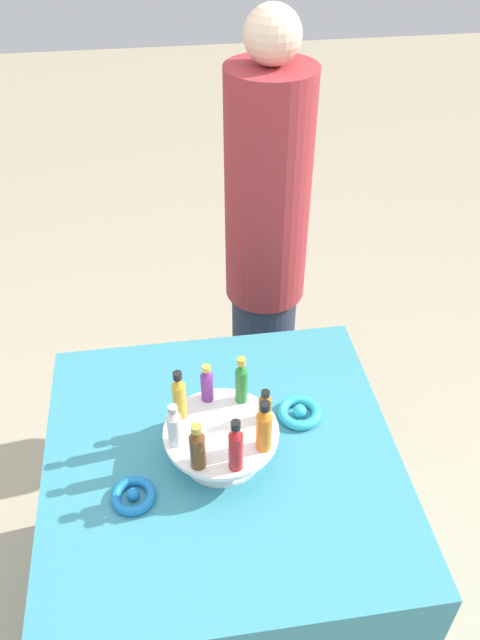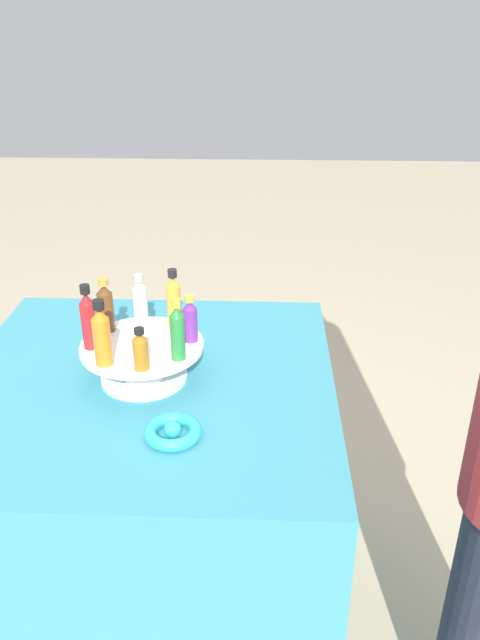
# 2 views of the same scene
# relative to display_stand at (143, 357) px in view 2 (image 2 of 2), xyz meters

# --- Properties ---
(ground_plane) EXTENTS (12.00, 12.00, 0.00)m
(ground_plane) POSITION_rel_display_stand_xyz_m (0.00, 0.00, -0.83)
(ground_plane) COLOR tan
(party_table) EXTENTS (0.84, 0.84, 0.78)m
(party_table) POSITION_rel_display_stand_xyz_m (0.00, 0.00, -0.44)
(party_table) COLOR teal
(party_table) RESTS_ON ground_plane
(display_stand) EXTENTS (0.27, 0.27, 0.09)m
(display_stand) POSITION_rel_display_stand_xyz_m (0.00, 0.00, 0.00)
(display_stand) COLOR white
(display_stand) RESTS_ON party_table
(bottle_amber) EXTENTS (0.03, 0.03, 0.09)m
(bottle_amber) POSITION_rel_display_stand_xyz_m (0.02, -0.10, 0.08)
(bottle_amber) COLOR #AD6B19
(bottle_amber) RESTS_ON display_stand
(bottle_green) EXTENTS (0.03, 0.03, 0.13)m
(bottle_green) POSITION_rel_display_stand_xyz_m (0.09, -0.06, 0.10)
(bottle_green) COLOR #288438
(bottle_green) RESTS_ON display_stand
(bottle_purple) EXTENTS (0.03, 0.03, 0.11)m
(bottle_purple) POSITION_rel_display_stand_xyz_m (0.10, 0.02, 0.08)
(bottle_purple) COLOR #702D93
(bottle_purple) RESTS_ON display_stand
(bottle_gold) EXTENTS (0.03, 0.03, 0.14)m
(bottle_gold) POSITION_rel_display_stand_xyz_m (0.06, 0.09, 0.10)
(bottle_gold) COLOR gold
(bottle_gold) RESTS_ON display_stand
(bottle_clear) EXTENTS (0.03, 0.03, 0.12)m
(bottle_clear) POSITION_rel_display_stand_xyz_m (-0.02, 0.10, 0.09)
(bottle_clear) COLOR silver
(bottle_clear) RESTS_ON display_stand
(bottle_brown) EXTENTS (0.03, 0.03, 0.13)m
(bottle_brown) POSITION_rel_display_stand_xyz_m (-0.09, 0.06, 0.09)
(bottle_brown) COLOR brown
(bottle_brown) RESTS_ON display_stand
(bottle_red) EXTENTS (0.03, 0.03, 0.14)m
(bottle_red) POSITION_rel_display_stand_xyz_m (-0.10, -0.02, 0.10)
(bottle_red) COLOR #B21E23
(bottle_red) RESTS_ON display_stand
(bottle_orange) EXTENTS (0.04, 0.04, 0.14)m
(bottle_orange) POSITION_rel_display_stand_xyz_m (-0.06, -0.09, 0.10)
(bottle_orange) COLOR orange
(bottle_orange) RESTS_ON display_stand
(ribbon_bow_teal) EXTENTS (0.11, 0.11, 0.03)m
(ribbon_bow_teal) POSITION_rel_display_stand_xyz_m (0.09, -0.21, -0.04)
(ribbon_bow_teal) COLOR #2DB7CC
(ribbon_bow_teal) RESTS_ON party_table
(ribbon_bow_blue) EXTENTS (0.10, 0.10, 0.03)m
(ribbon_bow_blue) POSITION_rel_display_stand_xyz_m (-0.09, 0.21, -0.04)
(ribbon_bow_blue) COLOR blue
(ribbon_bow_blue) RESTS_ON party_table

